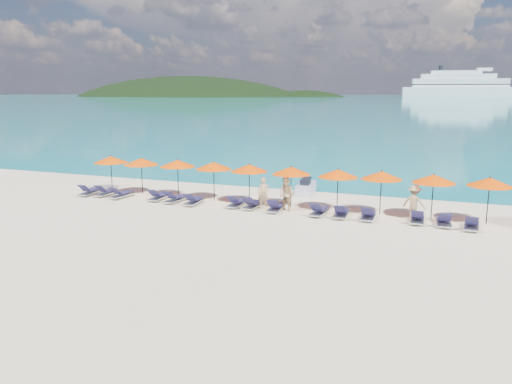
% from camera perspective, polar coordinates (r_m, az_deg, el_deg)
% --- Properties ---
extents(ground, '(1400.00, 1400.00, 0.00)m').
position_cam_1_polar(ground, '(22.58, -2.73, -4.40)').
color(ground, beige).
extents(sea, '(1600.00, 1300.00, 0.01)m').
position_cam_1_polar(sea, '(679.97, 20.54, 10.18)').
color(sea, '#1FA9B2').
rests_on(sea, ground).
extents(headland_main, '(374.00, 242.00, 126.50)m').
position_cam_1_polar(headland_main, '(640.90, -7.98, 7.35)').
color(headland_main, black).
rests_on(headland_main, ground).
extents(headland_small, '(162.00, 126.00, 85.50)m').
position_cam_1_polar(headland_small, '(602.63, 5.66, 7.44)').
color(headland_small, black).
rests_on(headland_small, ground).
extents(cruise_ship, '(144.07, 41.73, 39.62)m').
position_cam_1_polar(cruise_ship, '(580.66, 23.64, 10.89)').
color(cruise_ship, white).
rests_on(cruise_ship, ground).
extents(jetski, '(1.23, 2.63, 0.90)m').
position_cam_1_polar(jetski, '(30.78, 5.73, 0.54)').
color(jetski, silver).
rests_on(jetski, ground).
extents(beachgoer_a, '(0.70, 0.54, 1.70)m').
position_cam_1_polar(beachgoer_a, '(26.35, 0.87, -0.18)').
color(beachgoer_a, tan).
rests_on(beachgoer_a, ground).
extents(beachgoer_b, '(0.98, 0.76, 1.77)m').
position_cam_1_polar(beachgoer_b, '(26.01, 3.47, -0.27)').
color(beachgoer_b, tan).
rests_on(beachgoer_b, ground).
extents(beachgoer_c, '(1.23, 0.80, 1.75)m').
position_cam_1_polar(beachgoer_c, '(25.29, 17.62, -1.16)').
color(beachgoer_c, tan).
rests_on(beachgoer_c, ground).
extents(umbrella_0, '(2.10, 2.10, 2.28)m').
position_cam_1_polar(umbrella_0, '(32.22, -16.28, 3.59)').
color(umbrella_0, black).
rests_on(umbrella_0, ground).
extents(umbrella_1, '(2.10, 2.10, 2.28)m').
position_cam_1_polar(umbrella_1, '(30.79, -12.99, 3.41)').
color(umbrella_1, black).
rests_on(umbrella_1, ground).
extents(umbrella_2, '(2.10, 2.10, 2.28)m').
position_cam_1_polar(umbrella_2, '(29.62, -8.96, 3.26)').
color(umbrella_2, black).
rests_on(umbrella_2, ground).
extents(umbrella_3, '(2.10, 2.10, 2.28)m').
position_cam_1_polar(umbrella_3, '(28.42, -4.86, 3.02)').
color(umbrella_3, black).
rests_on(umbrella_3, ground).
extents(umbrella_4, '(2.10, 2.10, 2.28)m').
position_cam_1_polar(umbrella_4, '(27.48, -0.78, 2.77)').
color(umbrella_4, black).
rests_on(umbrella_4, ground).
extents(umbrella_5, '(2.10, 2.10, 2.28)m').
position_cam_1_polar(umbrella_5, '(26.63, 4.06, 2.47)').
color(umbrella_5, black).
rests_on(umbrella_5, ground).
extents(umbrella_6, '(2.10, 2.10, 2.28)m').
position_cam_1_polar(umbrella_6, '(26.01, 9.36, 2.13)').
color(umbrella_6, black).
rests_on(umbrella_6, ground).
extents(umbrella_7, '(2.10, 2.10, 2.28)m').
position_cam_1_polar(umbrella_7, '(25.83, 14.16, 1.87)').
color(umbrella_7, black).
rests_on(umbrella_7, ground).
extents(umbrella_8, '(2.10, 2.10, 2.28)m').
position_cam_1_polar(umbrella_8, '(25.53, 19.65, 1.44)').
color(umbrella_8, black).
rests_on(umbrella_8, ground).
extents(umbrella_9, '(2.10, 2.10, 2.28)m').
position_cam_1_polar(umbrella_9, '(25.62, 25.16, 1.05)').
color(umbrella_9, black).
rests_on(umbrella_9, ground).
extents(lounger_0, '(0.77, 1.75, 0.66)m').
position_cam_1_polar(lounger_0, '(31.75, -18.50, 0.09)').
color(lounger_0, silver).
rests_on(lounger_0, ground).
extents(lounger_1, '(0.63, 1.70, 0.66)m').
position_cam_1_polar(lounger_1, '(31.23, -16.73, 0.01)').
color(lounger_1, silver).
rests_on(lounger_1, ground).
extents(lounger_2, '(0.78, 1.75, 0.66)m').
position_cam_1_polar(lounger_2, '(30.34, -15.15, -0.22)').
color(lounger_2, silver).
rests_on(lounger_2, ground).
extents(lounger_3, '(0.70, 1.73, 0.66)m').
position_cam_1_polar(lounger_3, '(29.24, -11.11, -0.46)').
color(lounger_3, silver).
rests_on(lounger_3, ground).
extents(lounger_4, '(0.78, 1.75, 0.66)m').
position_cam_1_polar(lounger_4, '(28.48, -9.21, -0.71)').
color(lounger_4, silver).
rests_on(lounger_4, ground).
extents(lounger_5, '(0.74, 1.74, 0.66)m').
position_cam_1_polar(lounger_5, '(27.79, -7.15, -0.96)').
color(lounger_5, silver).
rests_on(lounger_5, ground).
extents(lounger_6, '(0.64, 1.71, 0.66)m').
position_cam_1_polar(lounger_6, '(27.05, -2.25, -1.22)').
color(lounger_6, silver).
rests_on(lounger_6, ground).
extents(lounger_7, '(0.66, 1.71, 0.66)m').
position_cam_1_polar(lounger_7, '(26.64, -0.39, -1.41)').
color(lounger_7, silver).
rests_on(lounger_7, ground).
extents(lounger_8, '(0.74, 1.74, 0.66)m').
position_cam_1_polar(lounger_8, '(26.05, 2.24, -1.71)').
color(lounger_8, silver).
rests_on(lounger_8, ground).
extents(lounger_9, '(0.75, 1.74, 0.66)m').
position_cam_1_polar(lounger_9, '(25.40, 7.22, -2.14)').
color(lounger_9, silver).
rests_on(lounger_9, ground).
extents(lounger_10, '(0.71, 1.73, 0.66)m').
position_cam_1_polar(lounger_10, '(25.17, 9.72, -2.34)').
color(lounger_10, silver).
rests_on(lounger_10, ground).
extents(lounger_11, '(0.67, 1.72, 0.66)m').
position_cam_1_polar(lounger_11, '(24.97, 12.70, -2.56)').
color(lounger_11, silver).
rests_on(lounger_11, ground).
extents(lounger_12, '(0.67, 1.72, 0.66)m').
position_cam_1_polar(lounger_12, '(24.98, 17.95, -2.84)').
color(lounger_12, silver).
rests_on(lounger_12, ground).
extents(lounger_13, '(0.75, 1.74, 0.66)m').
position_cam_1_polar(lounger_13, '(24.85, 20.67, -3.10)').
color(lounger_13, silver).
rests_on(lounger_13, ground).
extents(lounger_14, '(0.71, 1.73, 0.66)m').
position_cam_1_polar(lounger_14, '(24.70, 23.42, -3.39)').
color(lounger_14, silver).
rests_on(lounger_14, ground).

